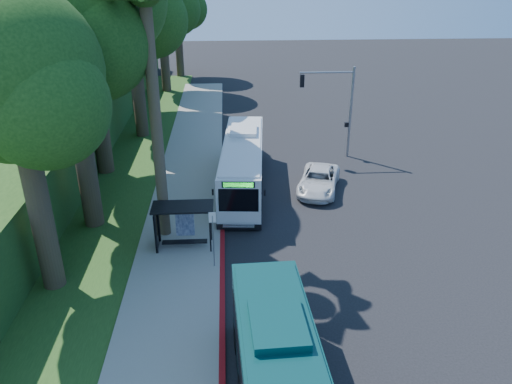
{
  "coord_description": "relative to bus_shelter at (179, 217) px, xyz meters",
  "views": [
    {
      "loc": [
        -4.56,
        -26.24,
        14.29
      ],
      "look_at": [
        -2.93,
        1.0,
        1.34
      ],
      "focal_mm": 35.0,
      "sensor_mm": 36.0,
      "label": 1
    }
  ],
  "objects": [
    {
      "name": "tree_0",
      "position": [
        -5.14,
        2.84,
        9.4
      ],
      "size": [
        8.4,
        8.0,
        15.7
      ],
      "color": "#382B1E",
      "rests_on": "ground"
    },
    {
      "name": "tree_6",
      "position": [
        -5.65,
        -3.16,
        7.9
      ],
      "size": [
        7.56,
        7.2,
        13.74
      ],
      "color": "#382B1E",
      "rests_on": "ground"
    },
    {
      "name": "pickup",
      "position": [
        8.69,
        6.7,
        -1.07
      ],
      "size": [
        3.86,
        5.75,
        1.46
      ],
      "primitive_type": "imported",
      "rotation": [
        0.0,
        0.0,
        -0.3
      ],
      "color": "silver",
      "rests_on": "ground"
    },
    {
      "name": "tree_2",
      "position": [
        -4.64,
        18.84,
        8.67
      ],
      "size": [
        8.82,
        8.4,
        15.12
      ],
      "color": "#382B1E",
      "rests_on": "ground"
    },
    {
      "name": "ground",
      "position": [
        7.26,
        2.86,
        -1.81
      ],
      "size": [
        140.0,
        140.0,
        0.0
      ],
      "primitive_type": "plane",
      "color": "black",
      "rests_on": "ground"
    },
    {
      "name": "traffic_signal_pole",
      "position": [
        11.04,
        12.86,
        2.62
      ],
      "size": [
        4.1,
        0.3,
        7.0
      ],
      "color": "gray",
      "rests_on": "ground"
    },
    {
      "name": "white_bus",
      "position": [
        3.67,
        7.55,
        -0.06
      ],
      "size": [
        3.47,
        12.19,
        3.59
      ],
      "rotation": [
        0.0,
        0.0,
        -0.08
      ],
      "color": "silver",
      "rests_on": "ground"
    },
    {
      "name": "tree_5",
      "position": [
        -3.16,
        42.84,
        7.16
      ],
      "size": [
        7.35,
        7.0,
        12.86
      ],
      "color": "#382B1E",
      "rests_on": "ground"
    },
    {
      "name": "bus_shelter",
      "position": [
        0.0,
        0.0,
        0.0
      ],
      "size": [
        3.2,
        1.51,
        2.55
      ],
      "color": "black",
      "rests_on": "ground"
    },
    {
      "name": "stop_sign_pole",
      "position": [
        1.86,
        -2.14,
        0.28
      ],
      "size": [
        0.35,
        0.06,
        3.17
      ],
      "color": "gray",
      "rests_on": "ground"
    },
    {
      "name": "grass_verge",
      "position": [
        -5.74,
        7.86,
        -1.78
      ],
      "size": [
        8.0,
        70.0,
        0.06
      ],
      "primitive_type": "cube",
      "color": "#234719",
      "rests_on": "ground"
    },
    {
      "name": "palm_tree",
      "position": [
        -0.94,
        1.36,
        10.57
      ],
      "size": [
        4.2,
        4.2,
        14.4
      ],
      "color": "#4C3F2D",
      "rests_on": "ground"
    },
    {
      "name": "red_curb",
      "position": [
        2.26,
        -1.14,
        -1.74
      ],
      "size": [
        0.25,
        30.0,
        0.13
      ],
      "primitive_type": "cube",
      "color": "maroon",
      "rests_on": "ground"
    },
    {
      "name": "tree_4",
      "position": [
        -4.14,
        34.84,
        7.92
      ],
      "size": [
        8.4,
        8.0,
        14.14
      ],
      "color": "#382B1E",
      "rests_on": "ground"
    },
    {
      "name": "sidewalk",
      "position": [
        -0.04,
        2.86,
        -1.75
      ],
      "size": [
        4.5,
        70.0,
        0.12
      ],
      "primitive_type": "cube",
      "color": "gray",
      "rests_on": "ground"
    }
  ]
}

